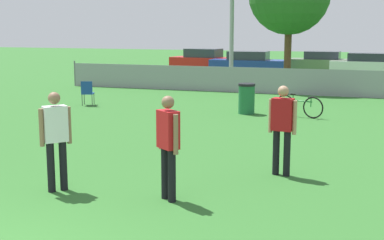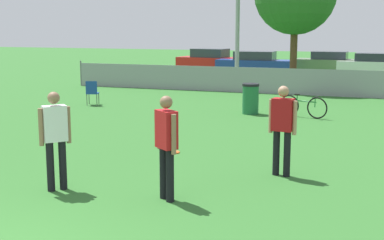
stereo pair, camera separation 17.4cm
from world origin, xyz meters
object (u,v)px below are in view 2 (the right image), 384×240
at_px(player_thrower_red, 166,141).
at_px(parked_car_olive, 329,62).
at_px(player_defender_red, 282,124).
at_px(trash_bin, 251,99).
at_px(player_receiver_white, 55,134).
at_px(folding_chair_sideline, 92,91).
at_px(bicycle_sideline, 303,106).
at_px(parked_car_blue, 255,63).
at_px(parked_car_white, 375,64).
at_px(parked_car_red, 210,60).
at_px(frisbee_disc, 173,152).

height_order(player_thrower_red, parked_car_olive, player_thrower_red).
height_order(player_defender_red, trash_bin, player_defender_red).
height_order(player_receiver_white, folding_chair_sideline, player_receiver_white).
relative_size(bicycle_sideline, parked_car_olive, 0.39).
bearing_deg(parked_car_blue, folding_chair_sideline, -100.48).
height_order(parked_car_blue, parked_car_white, parked_car_blue).
bearing_deg(parked_car_red, player_receiver_white, -71.30).
relative_size(bicycle_sideline, parked_car_blue, 0.35).
relative_size(player_defender_red, trash_bin, 1.73).
distance_m(player_defender_red, bicycle_sideline, 6.99).
distance_m(bicycle_sideline, parked_car_blue, 15.50).
bearing_deg(parked_car_white, bicycle_sideline, -93.09).
distance_m(bicycle_sideline, parked_car_olive, 17.41).
height_order(player_defender_red, parked_car_blue, player_defender_red).
bearing_deg(parked_car_white, player_defender_red, -89.90).
bearing_deg(player_defender_red, player_receiver_white, -137.91).
bearing_deg(parked_car_white, parked_car_red, -174.08).
height_order(frisbee_disc, folding_chair_sideline, folding_chair_sideline).
bearing_deg(player_thrower_red, player_defender_red, 92.68).
distance_m(player_thrower_red, frisbee_disc, 3.48).
bearing_deg(player_defender_red, parked_car_olive, 102.87).
bearing_deg(player_thrower_red, parked_car_red, 144.57).
relative_size(parked_car_red, parked_car_olive, 1.06).
height_order(player_thrower_red, parked_car_blue, player_thrower_red).
xyz_separation_m(player_thrower_red, parked_car_red, (-7.70, 25.20, -0.30)).
bearing_deg(folding_chair_sideline, bicycle_sideline, 161.15).
bearing_deg(parked_car_red, player_thrower_red, -67.00).
distance_m(trash_bin, parked_car_red, 17.45).
xyz_separation_m(player_defender_red, parked_car_red, (-9.17, 23.10, -0.30)).
height_order(trash_bin, parked_car_red, parked_car_red).
bearing_deg(folding_chair_sideline, player_receiver_white, 98.72).
xyz_separation_m(frisbee_disc, parked_car_white, (3.57, 22.71, 0.62)).
xyz_separation_m(player_receiver_white, parked_car_red, (-5.71, 25.38, -0.30)).
height_order(folding_chair_sideline, parked_car_blue, parked_car_blue).
relative_size(player_thrower_red, parked_car_blue, 0.38).
height_order(player_receiver_white, trash_bin, player_receiver_white).
relative_size(player_defender_red, parked_car_olive, 0.42).
bearing_deg(trash_bin, parked_car_white, 78.78).
distance_m(folding_chair_sideline, parked_car_white, 19.15).
relative_size(parked_car_blue, parked_car_olive, 1.11).
bearing_deg(player_thrower_red, parked_car_blue, 138.01).
distance_m(player_receiver_white, trash_bin, 9.37).
distance_m(player_defender_red, folding_chair_sideline, 10.79).
distance_m(trash_bin, parked_car_white, 17.04).
bearing_deg(folding_chair_sideline, parked_car_blue, -118.28).
xyz_separation_m(player_defender_red, parked_car_olive, (-1.76, 24.30, -0.32)).
height_order(folding_chair_sideline, parked_car_olive, parked_car_olive).
height_order(player_defender_red, parked_car_olive, player_defender_red).
bearing_deg(trash_bin, bicycle_sideline, -3.00).
bearing_deg(bicycle_sideline, parked_car_white, 101.03).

